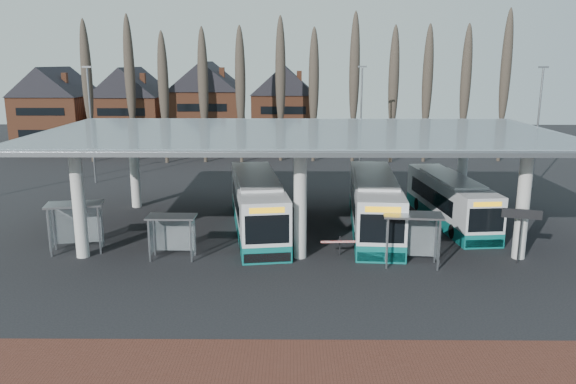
{
  "coord_description": "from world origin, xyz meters",
  "views": [
    {
      "loc": [
        -0.43,
        -26.84,
        10.51
      ],
      "look_at": [
        -0.69,
        7.0,
        2.65
      ],
      "focal_mm": 35.0,
      "sensor_mm": 36.0,
      "label": 1
    }
  ],
  "objects_px": {
    "bus_1": "(257,205)",
    "bus_3": "(449,201)",
    "shelter_1": "(172,227)",
    "shelter_0": "(76,216)",
    "shelter_2": "(412,228)",
    "bus_2": "(374,204)"
  },
  "relations": [
    {
      "from": "shelter_1",
      "to": "shelter_2",
      "type": "relative_size",
      "value": 0.83
    },
    {
      "from": "bus_1",
      "to": "shelter_0",
      "type": "bearing_deg",
      "value": -165.62
    },
    {
      "from": "bus_3",
      "to": "shelter_0",
      "type": "height_order",
      "value": "bus_3"
    },
    {
      "from": "bus_1",
      "to": "bus_3",
      "type": "relative_size",
      "value": 1.12
    },
    {
      "from": "bus_1",
      "to": "bus_2",
      "type": "xyz_separation_m",
      "value": [
        7.44,
        0.25,
        0.01
      ]
    },
    {
      "from": "shelter_1",
      "to": "shelter_2",
      "type": "height_order",
      "value": "shelter_2"
    },
    {
      "from": "bus_1",
      "to": "shelter_1",
      "type": "bearing_deg",
      "value": -137.39
    },
    {
      "from": "bus_1",
      "to": "shelter_1",
      "type": "distance_m",
      "value": 6.81
    },
    {
      "from": "bus_3",
      "to": "shelter_1",
      "type": "height_order",
      "value": "bus_3"
    },
    {
      "from": "bus_1",
      "to": "bus_3",
      "type": "distance_m",
      "value": 12.9
    },
    {
      "from": "bus_3",
      "to": "shelter_2",
      "type": "distance_m",
      "value": 9.26
    },
    {
      "from": "bus_2",
      "to": "shelter_0",
      "type": "distance_m",
      "value": 17.95
    },
    {
      "from": "bus_3",
      "to": "shelter_1",
      "type": "relative_size",
      "value": 4.31
    },
    {
      "from": "bus_2",
      "to": "shelter_2",
      "type": "distance_m",
      "value": 6.58
    },
    {
      "from": "bus_2",
      "to": "bus_3",
      "type": "bearing_deg",
      "value": 22.29
    },
    {
      "from": "bus_3",
      "to": "shelter_0",
      "type": "distance_m",
      "value": 23.53
    },
    {
      "from": "bus_3",
      "to": "shelter_1",
      "type": "distance_m",
      "value": 18.53
    },
    {
      "from": "shelter_0",
      "to": "bus_1",
      "type": "bearing_deg",
      "value": 11.43
    },
    {
      "from": "bus_3",
      "to": "shelter_0",
      "type": "xyz_separation_m",
      "value": [
        -22.7,
        -6.14,
        0.59
      ]
    },
    {
      "from": "shelter_0",
      "to": "bus_3",
      "type": "bearing_deg",
      "value": 3.9
    },
    {
      "from": "bus_1",
      "to": "bus_2",
      "type": "relative_size",
      "value": 1.0
    },
    {
      "from": "shelter_1",
      "to": "shelter_2",
      "type": "distance_m",
      "value": 12.85
    }
  ]
}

